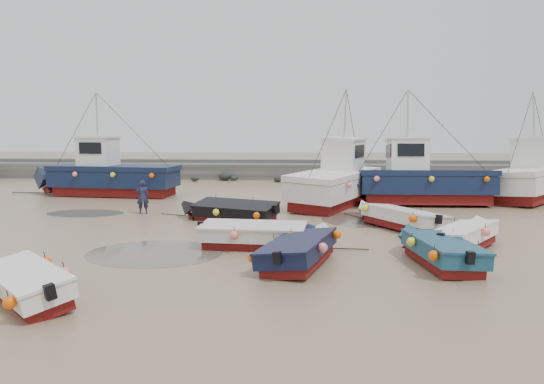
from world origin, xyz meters
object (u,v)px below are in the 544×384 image
Objects in this scene: cabin_boat_1 at (339,180)px; dinghy_0 at (25,277)px; dinghy_6 at (397,215)px; cabin_boat_0 at (105,174)px; person at (143,214)px; cabin_boat_2 at (414,181)px; dinghy_2 at (438,246)px; cabin_boat_3 at (535,177)px; dinghy_3 at (468,233)px; dinghy_1 at (303,246)px; dinghy_4 at (229,209)px; dinghy_5 at (263,232)px.

dinghy_0 is at bearing -93.85° from cabin_boat_1.
dinghy_6 is 0.51× the size of cabin_boat_0.
cabin_boat_2 is at bearing 177.29° from person.
dinghy_0 is at bearing -169.44° from dinghy_2.
cabin_boat_2 is (2.03, 6.46, 0.78)m from dinghy_6.
dinghy_0 is at bearing -96.63° from cabin_boat_3.
dinghy_0 is 12.00m from dinghy_2.
cabin_boat_1 is at bearing 87.82° from cabin_boat_2.
cabin_boat_2 reaches higher than dinghy_3.
cabin_boat_2 reaches higher than dinghy_1.
dinghy_0 is 18.73m from cabin_boat_1.
dinghy_3 is 0.86× the size of dinghy_4.
cabin_boat_2 is at bearing -39.58° from dinghy_4.
cabin_boat_1 is 1.00× the size of cabin_boat_2.
dinghy_1 reaches higher than person.
dinghy_5 is at bearing 116.02° from person.
dinghy_3 is at bearing 44.43° from dinghy_2.
person is (-6.42, 6.74, -0.55)m from dinghy_5.
dinghy_1 is 12.73m from cabin_boat_1.
cabin_boat_0 is 1.05× the size of cabin_boat_1.
cabin_boat_1 is (-3.88, 10.21, 0.77)m from dinghy_3.
dinghy_3 and dinghy_4 have the same top height.
person is at bearing 147.91° from dinghy_1.
dinghy_1 is at bearing 114.22° from person.
dinghy_3 is 7.29m from dinghy_5.
dinghy_1 is 11.77m from person.
dinghy_4 is 18.52m from cabin_boat_3.
dinghy_2 is at bearing -81.06° from cabin_boat_3.
cabin_boat_2 reaches higher than dinghy_6.
cabin_boat_1 is 10.60m from person.
dinghy_1 and dinghy_3 have the same top height.
cabin_boat_1 is (14.12, -2.65, -0.00)m from cabin_boat_0.
dinghy_2 is (4.26, 0.18, 0.01)m from dinghy_1.
dinghy_2 is at bearing -25.27° from dinghy_0.
dinghy_1 is 1.08× the size of dinghy_6.
dinghy_1 is 4.27m from dinghy_2.
dinghy_1 is 1.01× the size of dinghy_4.
dinghy_5 is 1.10× the size of dinghy_6.
dinghy_5 is at bearing 153.01° from dinghy_2.
dinghy_1 is 1.06× the size of dinghy_2.
person is (-13.86, -3.68, -1.33)m from cabin_boat_2.
dinghy_2 is 17.39m from cabin_boat_3.
cabin_boat_0 is at bearing 68.95° from dinghy_4.
person is at bearing 48.73° from dinghy_0.
dinghy_5 is at bearing -140.68° from dinghy_3.
dinghy_6 is at bearing 161.86° from cabin_boat_2.
dinghy_0 is 0.80× the size of dinghy_2.
cabin_boat_1 is at bearing 147.64° from dinghy_3.
cabin_boat_1 is 1.20× the size of cabin_boat_3.
dinghy_3 is (12.91, 6.18, -0.00)m from dinghy_0.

